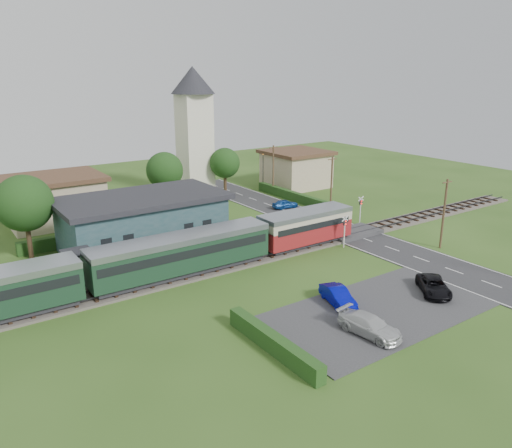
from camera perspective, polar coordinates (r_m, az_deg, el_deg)
ground at (r=47.02m, az=4.03°, el=-4.03°), size 120.00×120.00×0.00m
railway_track at (r=48.45m, az=2.56°, el=-3.22°), size 76.00×3.20×0.49m
road at (r=53.50m, az=12.44°, el=-1.73°), size 6.00×70.00×0.05m
car_park at (r=38.13m, az=13.69°, el=-9.67°), size 17.00×9.00×0.08m
crossing_deck at (r=54.73m, az=10.93°, el=-0.99°), size 6.20×3.40×0.45m
platform at (r=46.18m, az=-9.86°, el=-4.36°), size 30.00×3.00×0.45m
equipment_hut at (r=43.20m, az=-19.62°, el=-4.49°), size 2.30×2.30×2.55m
station_building at (r=50.45m, az=-12.81°, el=0.28°), size 16.00×9.00×5.30m
train at (r=41.49m, az=-12.37°, el=-4.11°), size 43.20×2.90×3.40m
church_tower at (r=70.47m, az=-7.09°, el=11.49°), size 6.00×6.00×17.60m
house_west at (r=62.06m, az=-22.04°, el=2.66°), size 10.80×8.80×5.50m
house_east at (r=76.43m, az=4.59°, el=6.36°), size 8.80×8.80×5.50m
hedge_carpark at (r=32.08m, az=1.99°, el=-13.43°), size 0.80×9.00×1.20m
hedge_roadside at (r=67.26m, az=5.01°, el=2.96°), size 0.80×18.00×1.20m
hedge_station at (r=55.08m, az=-14.45°, el=-0.65°), size 22.00×0.80×1.30m
tree_a at (r=50.04m, az=-24.98°, el=2.15°), size 5.20×5.20×8.00m
tree_b at (r=63.70m, az=-10.40°, el=6.03°), size 4.60×4.60×7.34m
tree_c at (r=70.08m, az=-3.59°, el=6.95°), size 4.20×4.20×6.78m
utility_pole_b at (r=52.10m, az=20.67°, el=1.19°), size 1.40×0.22×7.00m
utility_pole_c at (r=62.21m, az=8.61°, el=4.54°), size 1.40×0.22×7.00m
utility_pole_d at (r=71.22m, az=1.98°, el=6.30°), size 1.40×0.22×7.00m
crossing_signal_near at (r=50.10m, az=10.11°, el=-0.34°), size 0.84×0.28×3.28m
crossing_signal_far at (r=58.29m, az=11.87°, el=2.03°), size 0.84×0.28×3.28m
streetlamp_east at (r=76.34m, az=0.82°, el=6.59°), size 0.30×0.30×5.15m
car_on_road at (r=64.11m, az=3.36°, el=2.31°), size 3.51×1.84×1.14m
car_park_blue at (r=38.29m, az=9.33°, el=-8.13°), size 2.44×4.17×1.30m
car_park_silver at (r=34.56m, az=12.85°, el=-11.23°), size 2.44×4.77×1.32m
car_park_dark at (r=42.02m, az=19.65°, el=-6.67°), size 4.28×4.64×1.21m
pedestrian_near at (r=49.39m, az=-1.53°, el=-1.45°), size 0.61×0.45×1.53m
pedestrian_far at (r=42.90m, az=-18.57°, el=-4.97°), size 0.88×1.06×1.98m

